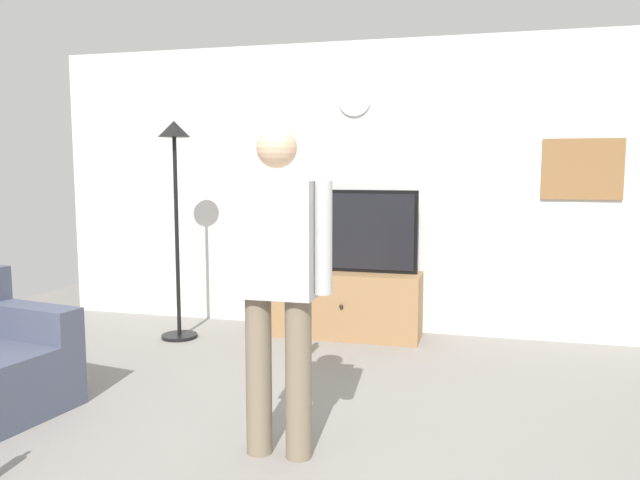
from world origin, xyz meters
TOP-DOWN VIEW (x-y plane):
  - ground_plane at (0.00, 0.00)m, footprint 8.40×8.40m
  - back_wall at (0.00, 2.95)m, footprint 6.40×0.10m
  - tv_stand at (-0.16, 2.60)m, footprint 1.34×0.48m
  - television at (-0.16, 2.65)m, footprint 1.26×0.07m
  - wall_clock at (-0.16, 2.89)m, footprint 0.30×0.03m
  - framed_picture at (1.83, 2.90)m, footprint 0.66×0.04m
  - floor_lamp at (-1.63, 2.16)m, footprint 0.32×0.32m
  - person_standing_nearer_lamp at (-0.01, 0.19)m, footprint 0.58×0.78m

SIDE VIEW (x-z plane):
  - ground_plane at x=0.00m, z-range 0.00..0.00m
  - tv_stand at x=-0.16m, z-range 0.00..0.60m
  - television at x=-0.16m, z-range 0.60..1.34m
  - person_standing_nearer_lamp at x=-0.01m, z-range 0.12..1.86m
  - back_wall at x=0.00m, z-range 0.00..2.70m
  - floor_lamp at x=-1.63m, z-range 0.42..2.37m
  - framed_picture at x=1.83m, z-range 1.27..1.79m
  - wall_clock at x=-0.16m, z-range 2.01..2.31m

